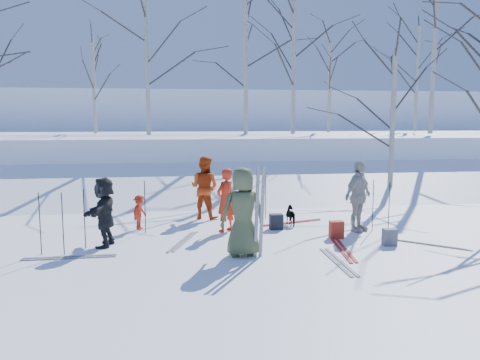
{
  "coord_description": "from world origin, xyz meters",
  "views": [
    {
      "loc": [
        -1.64,
        -10.42,
        2.85
      ],
      "look_at": [
        0.0,
        1.5,
        1.3
      ],
      "focal_mm": 35.0,
      "sensor_mm": 36.0,
      "label": 1
    }
  ],
  "objects": [
    {
      "name": "ski_pair_d",
      "position": [
        -3.87,
        -0.59,
        0.01
      ],
      "size": [
        0.26,
        1.91,
        0.02
      ],
      "primitive_type": null,
      "rotation": [
        0.0,
        0.0,
        1.59
      ],
      "color": "silver",
      "rests_on": "ground"
    },
    {
      "name": "ski_pair_b",
      "position": [
        1.97,
        -0.84,
        0.01
      ],
      "size": [
        0.7,
        1.95,
        0.02
      ],
      "primitive_type": null,
      "rotation": [
        0.0,
        0.0,
        -0.13
      ],
      "color": "#AA1C18",
      "rests_on": "ground"
    },
    {
      "name": "ski_pole_g",
      "position": [
        -4.51,
        -0.26,
        0.67
      ],
      "size": [
        0.02,
        0.02,
        1.34
      ],
      "primitive_type": "cylinder",
      "color": "black",
      "rests_on": "ground"
    },
    {
      "name": "birch_plateau_e",
      "position": [
        12.34,
        15.59,
        5.19
      ],
      "size": [
        4.79,
        4.79,
        5.99
      ],
      "primitive_type": null,
      "color": "silver",
      "rests_on": "snow_plateau"
    },
    {
      "name": "birch_plateau_f",
      "position": [
        10.49,
        10.67,
        6.27
      ],
      "size": [
        6.3,
        6.3,
        8.14
      ],
      "primitive_type": null,
      "color": "silver",
      "rests_on": "snow_plateau"
    },
    {
      "name": "skier_grey_west",
      "position": [
        -3.26,
        0.28,
        0.79
      ],
      "size": [
        0.72,
        1.52,
        1.58
      ],
      "primitive_type": "imported",
      "rotation": [
        0.0,
        0.0,
        4.53
      ],
      "color": "black",
      "rests_on": "ground"
    },
    {
      "name": "ski_pole_a",
      "position": [
        0.92,
        2.73,
        0.67
      ],
      "size": [
        0.02,
        0.02,
        1.34
      ],
      "primitive_type": "cylinder",
      "color": "black",
      "rests_on": "ground"
    },
    {
      "name": "dog",
      "position": [
        1.47,
        1.76,
        0.26
      ],
      "size": [
        0.38,
        0.66,
        0.53
      ],
      "primitive_type": "imported",
      "rotation": [
        0.0,
        0.0,
        3.29
      ],
      "color": "black",
      "rests_on": "ground"
    },
    {
      "name": "far_hill",
      "position": [
        0.0,
        38.0,
        2.0
      ],
      "size": [
        90.0,
        30.0,
        6.0
      ],
      "primitive_type": "cube",
      "color": "white",
      "rests_on": "ground"
    },
    {
      "name": "ski_pole_b",
      "position": [
        -2.44,
        1.41,
        0.67
      ],
      "size": [
        0.02,
        0.02,
        1.34
      ],
      "primitive_type": "cylinder",
      "color": "black",
      "rests_on": "ground"
    },
    {
      "name": "birch_plateau_h",
      "position": [
        1.64,
        11.41,
        5.26
      ],
      "size": [
        4.88,
        4.88,
        6.12
      ],
      "primitive_type": null,
      "color": "silver",
      "rests_on": "snow_plateau"
    },
    {
      "name": "skier_red_seated",
      "position": [
        -2.6,
        1.84,
        0.45
      ],
      "size": [
        0.55,
        0.67,
        0.91
      ],
      "primitive_type": "imported",
      "rotation": [
        0.0,
        0.0,
        1.14
      ],
      "color": "red",
      "rests_on": "ground"
    },
    {
      "name": "ski_pole_e",
      "position": [
        -4.04,
        -0.3,
        0.67
      ],
      "size": [
        0.02,
        0.02,
        1.34
      ],
      "primitive_type": "cylinder",
      "color": "black",
      "rests_on": "ground"
    },
    {
      "name": "backpack_grey",
      "position": [
        3.17,
        -0.56,
        0.19
      ],
      "size": [
        0.3,
        0.2,
        0.38
      ],
      "primitive_type": "cube",
      "color": "#57595F",
      "rests_on": "ground"
    },
    {
      "name": "upright_ski_left",
      "position": [
        -0.01,
        -1.12,
        0.95
      ],
      "size": [
        0.11,
        0.17,
        1.9
      ],
      "primitive_type": "cube",
      "rotation": [
        0.07,
        0.0,
        0.3
      ],
      "color": "silver",
      "rests_on": "ground"
    },
    {
      "name": "birch_edge_e",
      "position": [
        6.1,
        5.59,
        2.65
      ],
      "size": [
        4.31,
        4.31,
        5.29
      ],
      "primitive_type": null,
      "color": "silver",
      "rests_on": "ground"
    },
    {
      "name": "ground",
      "position": [
        0.0,
        0.0,
        0.0
      ],
      "size": [
        120.0,
        120.0,
        0.0
      ],
      "primitive_type": "plane",
      "color": "white",
      "rests_on": "ground"
    },
    {
      "name": "backpack_red",
      "position": [
        2.19,
        0.23,
        0.21
      ],
      "size": [
        0.32,
        0.22,
        0.42
      ],
      "primitive_type": "cube",
      "color": "#A22918",
      "rests_on": "ground"
    },
    {
      "name": "ski_pole_d",
      "position": [
        3.54,
        0.3,
        0.67
      ],
      "size": [
        0.02,
        0.02,
        1.34
      ],
      "primitive_type": "cylinder",
      "color": "black",
      "rests_on": "ground"
    },
    {
      "name": "birch_plateau_b",
      "position": [
        -2.79,
        10.33,
        5.23
      ],
      "size": [
        4.84,
        4.84,
        6.05
      ],
      "primitive_type": null,
      "color": "silver",
      "rests_on": "snow_plateau"
    },
    {
      "name": "upright_ski_right",
      "position": [
        0.1,
        -1.13,
        0.95
      ],
      "size": [
        0.11,
        0.23,
        1.89
      ],
      "primitive_type": "cube",
      "rotation": [
        0.1,
        0.0,
        0.17
      ],
      "color": "silver",
      "rests_on": "ground"
    },
    {
      "name": "skier_red_north",
      "position": [
        -0.4,
        1.3,
        0.81
      ],
      "size": [
        0.7,
        0.69,
        1.63
      ],
      "primitive_type": "imported",
      "rotation": [
        0.0,
        0.0,
        3.88
      ],
      "color": "red",
      "rests_on": "ground"
    },
    {
      "name": "ski_pole_f",
      "position": [
        3.37,
        0.85,
        0.67
      ],
      "size": [
        0.02,
        0.02,
        1.34
      ],
      "primitive_type": "cylinder",
      "color": "black",
      "rests_on": "ground"
    },
    {
      "name": "skier_cream_east",
      "position": [
        2.96,
        0.86,
        0.91
      ],
      "size": [
        1.12,
        1.0,
        1.82
      ],
      "primitive_type": "imported",
      "rotation": [
        0.0,
        0.0,
        0.65
      ],
      "color": "beige",
      "rests_on": "ground"
    },
    {
      "name": "skier_redor_behind",
      "position": [
        -0.84,
        3.0,
        0.9
      ],
      "size": [
        1.11,
        1.04,
        1.81
      ],
      "primitive_type": "imported",
      "rotation": [
        0.0,
        0.0,
        2.58
      ],
      "color": "#B33A0D",
      "rests_on": "ground"
    },
    {
      "name": "ski_pair_e",
      "position": [
        1.52,
        2.03,
        0.01
      ],
      "size": [
        1.34,
        2.02,
        0.02
      ],
      "primitive_type": null,
      "rotation": [
        0.0,
        0.0,
        1.89
      ],
      "color": "#AA1C18",
      "rests_on": "ground"
    },
    {
      "name": "snow_ramp",
      "position": [
        0.0,
        7.0,
        0.15
      ],
      "size": [
        70.0,
        9.49,
        4.12
      ],
      "primitive_type": "cube",
      "rotation": [
        0.3,
        0.0,
        0.0
      ],
      "color": "white",
      "rests_on": "ground"
    },
    {
      "name": "ski_pole_c",
      "position": [
        -3.67,
        0.12,
        0.67
      ],
      "size": [
        0.02,
        0.02,
        1.34
      ],
      "primitive_type": "cylinder",
      "color": "black",
      "rests_on": "ground"
    },
    {
      "name": "backpack_dark",
      "position": [
        0.94,
        1.35,
        0.2
      ],
      "size": [
        0.34,
        0.24,
        0.4
      ],
      "primitive_type": "cube",
      "color": "black",
      "rests_on": "ground"
    },
    {
      "name": "birch_plateau_a",
      "position": [
        -5.5,
        13.17,
        4.45
      ],
      "size": [
        3.75,
        3.75,
        4.51
      ],
      "primitive_type": null,
      "color": "silver",
      "rests_on": "snow_plateau"
    },
    {
      "name": "birch_plateau_i",
      "position": [
        6.41,
        13.62,
        4.6
      ],
      "size": [
        3.95,
        3.95,
        4.79
      ],
      "primitive_type": null,
      "color": "silver",
      "rests_on": "snow_plateau"
    },
    {
      "name": "birch_plateau_c",
      "position": [
        3.79,
        10.95,
        5.34
      ],
      "size": [
        4.99,
        4.99,
        6.27
      ],
      "primitive_type": null,
      "color": "silver",
      "rests_on": "snow_plateau"
    },
    {
      "name": "skier_olive_center",
      "position": [
        -0.27,
        -0.92,
        0.94
      ],
      "size": [
        0.96,
        0.66,
        1.88
      ],
      "primitive_type": "imported",
      "rotation": [
        0.0,
        0.0,
        3.22
      ],
      "color": "#465130",
      "rests_on": "ground"
    },
    {
      "name": "ski_pair_f",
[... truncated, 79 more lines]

